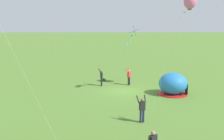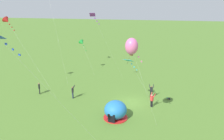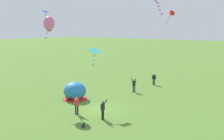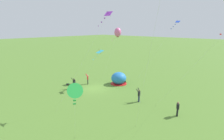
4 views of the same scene
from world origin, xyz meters
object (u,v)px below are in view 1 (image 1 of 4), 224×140
object	(u,v)px
person_with_toddler	(129,76)
kite_cyan	(133,33)
toddler_crawling	(104,79)
person_flying_kite	(142,109)
popup_tent	(173,84)
person_strolling	(101,77)
kite_pink	(190,1)

from	to	relation	value
person_with_toddler	kite_cyan	xyz separation A→B (m)	(-0.07, 2.98, 4.84)
toddler_crawling	person_flying_kite	xyz separation A→B (m)	(-2.47, 13.01, 0.82)
popup_tent	toddler_crawling	world-z (taller)	popup_tent
popup_tent	person_strolling	world-z (taller)	popup_tent
person_strolling	kite_pink	size ratio (longest dim) A/B	0.20
person_flying_kite	popup_tent	bearing A→B (deg)	-120.15
toddler_crawling	person_flying_kite	size ratio (longest dim) A/B	0.29
person_strolling	kite_pink	world-z (taller)	kite_pink
person_strolling	toddler_crawling	bearing A→B (deg)	-97.86
toddler_crawling	person_strolling	world-z (taller)	person_strolling
person_strolling	person_flying_kite	size ratio (longest dim) A/B	1.00
person_with_toddler	kite_cyan	bearing A→B (deg)	91.27
popup_tent	kite_pink	xyz separation A→B (m)	(-1.86, -1.92, 7.86)
toddler_crawling	person_with_toddler	size ratio (longest dim) A/B	0.29
popup_tent	toddler_crawling	bearing A→B (deg)	-42.81
toddler_crawling	person_strolling	distance (m)	2.52
person_strolling	person_flying_kite	xyz separation A→B (m)	(-2.79, 10.65, 0.00)
person_flying_kite	kite_pink	distance (m)	13.26
person_with_toddler	person_strolling	bearing A→B (deg)	4.46
toddler_crawling	person_strolling	xyz separation A→B (m)	(0.33, 2.36, 0.82)
toddler_crawling	person_strolling	size ratio (longest dim) A/B	0.29
person_strolling	kite_pink	distance (m)	11.86
person_flying_kite	kite_pink	xyz separation A→B (m)	(-5.91, -8.89, 7.86)
toddler_crawling	kite_pink	size ratio (longest dim) A/B	0.06
popup_tent	person_with_toddler	xyz separation A→B (m)	(3.83, -3.91, 0.00)
toddler_crawling	kite_pink	xyz separation A→B (m)	(-8.38, 4.12, 8.68)
person_strolling	person_with_toddler	distance (m)	3.03
person_with_toddler	toddler_crawling	bearing A→B (deg)	-38.34
kite_pink	popup_tent	bearing A→B (deg)	45.93
person_strolling	person_with_toddler	bearing A→B (deg)	-175.54
popup_tent	person_with_toddler	bearing A→B (deg)	-45.62
toddler_crawling	person_flying_kite	distance (m)	13.27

